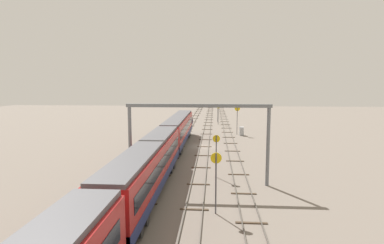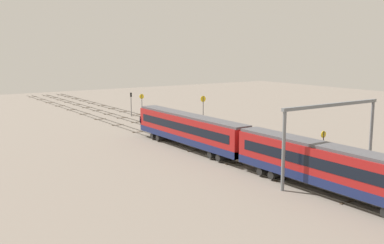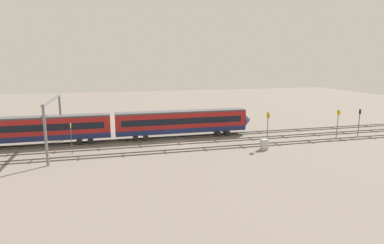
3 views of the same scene
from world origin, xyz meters
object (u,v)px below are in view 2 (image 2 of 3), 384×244
Objects in this scene: overhead_gantry at (332,124)px; speed_sign_far_trackside at (203,107)px; relay_cabinet at (210,125)px; speed_sign_distant_end at (142,103)px; signal_light_trackside_departure at (131,101)px; speed_sign_mid_trackside at (323,146)px.

speed_sign_far_trackside is at bearing -10.92° from overhead_gantry.
relay_cabinet is (-0.92, -0.86, -3.09)m from speed_sign_far_trackside.
overhead_gantry is at bearing 176.91° from speed_sign_distant_end.
signal_light_trackside_departure is 2.90× the size of relay_cabinet.
speed_sign_far_trackside is (30.28, -4.44, 0.91)m from speed_sign_mid_trackside.
relay_cabinet is (29.36, -5.30, -2.18)m from speed_sign_mid_trackside.
overhead_gantry is 33.53m from speed_sign_far_trackside.
relay_cabinet is at bearing -10.24° from speed_sign_mid_trackside.
speed_sign_far_trackside is 1.16× the size of speed_sign_distant_end.
speed_sign_mid_trackside is 0.95× the size of signal_light_trackside_departure.
relay_cabinet is at bearing -136.76° from speed_sign_far_trackside.
speed_sign_mid_trackside is 0.93× the size of speed_sign_distant_end.
overhead_gantry is 2.50× the size of speed_sign_far_trackside.
speed_sign_distant_end is at bearing -179.34° from signal_light_trackside_departure.
speed_sign_mid_trackside is at bearing 179.23° from signal_light_trackside_departure.
speed_sign_distant_end is 2.96× the size of relay_cabinet.
speed_sign_mid_trackside is 0.81× the size of speed_sign_far_trackside.
overhead_gantry is 53.89m from signal_light_trackside_departure.
speed_sign_far_trackside reaches higher than signal_light_trackside_departure.
signal_light_trackside_departure reaches higher than relay_cabinet.
relay_cabinet is at bearing -168.06° from signal_light_trackside_departure.
speed_sign_distant_end is 4.76m from signal_light_trackside_departure.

